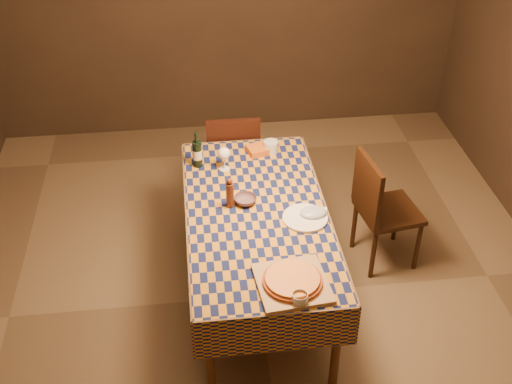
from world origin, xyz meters
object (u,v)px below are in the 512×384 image
at_px(bowl, 245,200).
at_px(chair_far, 233,157).
at_px(wine_bottle, 197,153).
at_px(dining_table, 257,221).
at_px(chair_right, 380,206).
at_px(white_plate, 305,218).
at_px(cutting_board, 292,283).
at_px(pizza, 292,280).

height_order(bowl, chair_far, chair_far).
bearing_deg(wine_bottle, chair_far, 58.20).
distance_m(dining_table, chair_right, 1.00).
height_order(white_plate, chair_right, chair_right).
bearing_deg(wine_bottle, white_plate, -47.06).
bearing_deg(bowl, cutting_board, -77.23).
bearing_deg(chair_right, pizza, -129.74).
bearing_deg(chair_far, dining_table, -86.47).
relative_size(chair_far, chair_right, 1.00).
distance_m(wine_bottle, chair_right, 1.38).
distance_m(dining_table, chair_far, 1.09).
relative_size(dining_table, cutting_board, 4.59).
height_order(cutting_board, chair_far, chair_far).
bearing_deg(chair_far, wine_bottle, -121.80).
bearing_deg(white_plate, wine_bottle, 132.94).
bearing_deg(white_plate, pizza, -107.15).
xyz_separation_m(dining_table, pizza, (0.12, -0.70, 0.12)).
bearing_deg(dining_table, chair_far, 93.53).
bearing_deg(cutting_board, chair_far, 95.98).
distance_m(pizza, wine_bottle, 1.39).
relative_size(cutting_board, pizza, 0.98).
xyz_separation_m(white_plate, chair_right, (0.64, 0.40, -0.26)).
height_order(cutting_board, pizza, pizza).
bearing_deg(dining_table, cutting_board, -80.29).
distance_m(cutting_board, pizza, 0.03).
relative_size(bowl, white_plate, 0.51).
distance_m(cutting_board, wine_bottle, 1.39).
bearing_deg(dining_table, pizza, -80.29).
relative_size(dining_table, chair_right, 1.98).
relative_size(pizza, bowl, 2.72).
xyz_separation_m(chair_far, chair_right, (1.01, -0.79, 0.00)).
height_order(pizza, chair_right, chair_right).
bearing_deg(bowl, dining_table, -60.24).
relative_size(pizza, chair_far, 0.44).
bearing_deg(wine_bottle, chair_right, -13.59).
bearing_deg(pizza, chair_right, 50.26).
bearing_deg(bowl, wine_bottle, 121.00).
relative_size(cutting_board, white_plate, 1.36).
xyz_separation_m(dining_table, wine_bottle, (-0.36, 0.60, 0.18)).
relative_size(cutting_board, wine_bottle, 1.43).
distance_m(dining_table, cutting_board, 0.72).
distance_m(white_plate, chair_far, 1.27).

